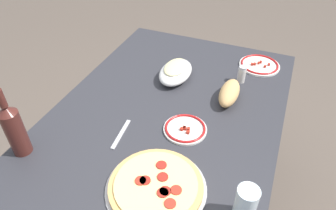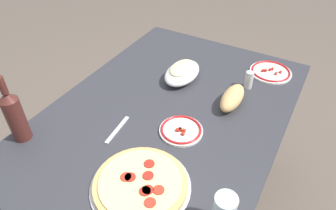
# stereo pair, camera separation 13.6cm
# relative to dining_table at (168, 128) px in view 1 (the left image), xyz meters

# --- Properties ---
(ground_plane) EXTENTS (8.00, 8.00, 0.00)m
(ground_plane) POSITION_rel_dining_table_xyz_m (0.00, 0.00, -0.64)
(ground_plane) COLOR brown
(ground_plane) RESTS_ON ground
(dining_table) EXTENTS (1.39, 0.97, 0.75)m
(dining_table) POSITION_rel_dining_table_xyz_m (0.00, 0.00, 0.00)
(dining_table) COLOR #2D2D33
(dining_table) RESTS_ON ground
(pepperoni_pizza) EXTENTS (0.35, 0.35, 0.03)m
(pepperoni_pizza) POSITION_rel_dining_table_xyz_m (-0.40, -0.12, 0.13)
(pepperoni_pizza) COLOR #B7B7BC
(pepperoni_pizza) RESTS_ON dining_table
(baked_pasta_dish) EXTENTS (0.24, 0.15, 0.08)m
(baked_pasta_dish) POSITION_rel_dining_table_xyz_m (0.25, 0.06, 0.15)
(baked_pasta_dish) COLOR white
(baked_pasta_dish) RESTS_ON dining_table
(wine_bottle) EXTENTS (0.07, 0.07, 0.29)m
(wine_bottle) POSITION_rel_dining_table_xyz_m (-0.43, 0.42, 0.23)
(wine_bottle) COLOR #471E19
(wine_bottle) RESTS_ON dining_table
(water_glass) EXTENTS (0.07, 0.07, 0.13)m
(water_glass) POSITION_rel_dining_table_xyz_m (-0.39, -0.41, 0.18)
(water_glass) COLOR silver
(water_glass) RESTS_ON dining_table
(side_plate_near) EXTENTS (0.21, 0.21, 0.02)m
(side_plate_near) POSITION_rel_dining_table_xyz_m (0.52, -0.32, 0.12)
(side_plate_near) COLOR white
(side_plate_near) RESTS_ON dining_table
(side_plate_far) EXTENTS (0.18, 0.18, 0.02)m
(side_plate_far) POSITION_rel_dining_table_xyz_m (-0.09, -0.11, 0.12)
(side_plate_far) COLOR white
(side_plate_far) RESTS_ON dining_table
(bread_loaf) EXTENTS (0.20, 0.09, 0.08)m
(bread_loaf) POSITION_rel_dining_table_xyz_m (0.18, -0.23, 0.15)
(bread_loaf) COLOR tan
(bread_loaf) RESTS_ON dining_table
(spice_shaker) EXTENTS (0.04, 0.04, 0.09)m
(spice_shaker) POSITION_rel_dining_table_xyz_m (0.34, -0.25, 0.15)
(spice_shaker) COLOR silver
(spice_shaker) RESTS_ON dining_table
(fork_right) EXTENTS (0.17, 0.03, 0.00)m
(fork_right) POSITION_rel_dining_table_xyz_m (-0.21, 0.12, 0.11)
(fork_right) COLOR #B7B7BC
(fork_right) RESTS_ON dining_table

